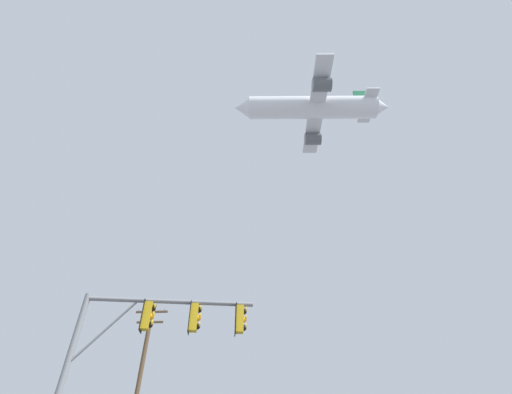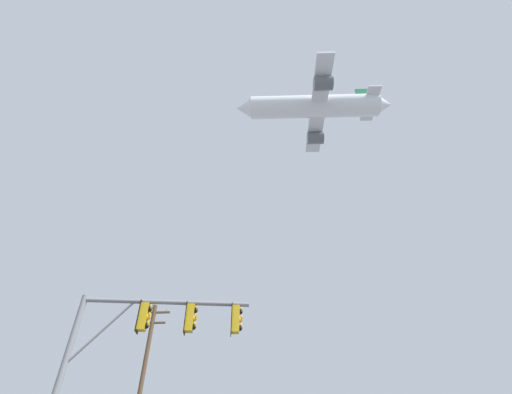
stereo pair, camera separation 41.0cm
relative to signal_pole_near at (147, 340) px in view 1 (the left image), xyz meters
The scene contains 3 objects.
signal_pole_near is the anchor object (origin of this frame).
utility_pole 12.51m from the signal_pole_near, 109.85° to the left, with size 2.20×0.28×10.39m.
airplane 39.22m from the signal_pole_near, 60.58° to the left, with size 20.22×15.62×5.52m.
Camera 1 is at (0.32, -4.05, 1.73)m, focal length 24.31 mm.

